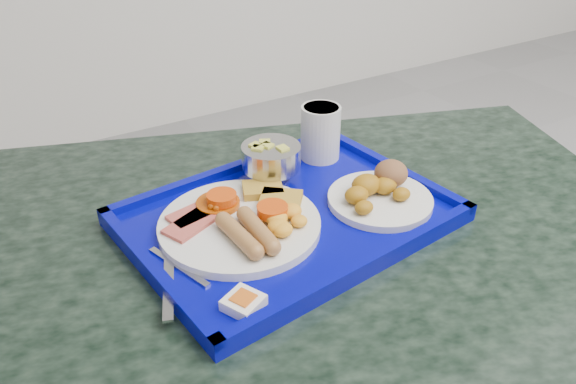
# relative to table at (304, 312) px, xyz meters

# --- Properties ---
(table) EXTENTS (1.30, 1.08, 0.70)m
(table) POSITION_rel_table_xyz_m (0.00, 0.00, 0.00)
(table) COLOR slate
(table) RESTS_ON floor
(tray) EXTENTS (0.51, 0.40, 0.03)m
(tray) POSITION_rel_table_xyz_m (-0.02, 0.03, 0.19)
(tray) COLOR #030699
(tray) RESTS_ON table
(main_plate) EXTENTS (0.24, 0.24, 0.04)m
(main_plate) POSITION_rel_table_xyz_m (-0.09, 0.03, 0.21)
(main_plate) COLOR silver
(main_plate) RESTS_ON tray
(bread_plate) EXTENTS (0.17, 0.17, 0.06)m
(bread_plate) POSITION_rel_table_xyz_m (0.13, -0.02, 0.21)
(bread_plate) COLOR silver
(bread_plate) RESTS_ON tray
(fruit_bowl) EXTENTS (0.10, 0.10, 0.07)m
(fruit_bowl) POSITION_rel_table_xyz_m (0.01, 0.13, 0.24)
(fruit_bowl) COLOR #ADADAF
(fruit_bowl) RESTS_ON tray
(juice_cup) EXTENTS (0.07, 0.07, 0.10)m
(juice_cup) POSITION_rel_table_xyz_m (0.13, 0.16, 0.25)
(juice_cup) COLOR silver
(juice_cup) RESTS_ON tray
(spoon) EXTENTS (0.06, 0.15, 0.01)m
(spoon) POSITION_rel_table_xyz_m (-0.20, 0.04, 0.20)
(spoon) COLOR #ADADAF
(spoon) RESTS_ON tray
(knife) EXTENTS (0.08, 0.19, 0.00)m
(knife) POSITION_rel_table_xyz_m (-0.23, -0.01, 0.20)
(knife) COLOR #ADADAF
(knife) RESTS_ON tray
(jam_packet) EXTENTS (0.06, 0.06, 0.02)m
(jam_packet) POSITION_rel_table_xyz_m (-0.17, -0.12, 0.20)
(jam_packet) COLOR white
(jam_packet) RESTS_ON tray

